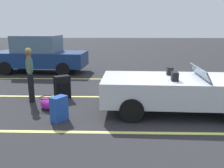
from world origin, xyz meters
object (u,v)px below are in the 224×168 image
convertible_car (187,91)px  duffel_bag (46,103)px  parked_sedan_near (40,55)px  suitcase_medium_bright (59,109)px  traveler_person (30,72)px  suitcase_large_black (62,87)px

convertible_car → duffel_bag: convertible_car is taller
parked_sedan_near → suitcase_medium_bright: bearing=-64.3°
traveler_person → parked_sedan_near: (-1.25, 4.74, -0.04)m
traveler_person → duffel_bag: bearing=-60.0°
traveler_person → parked_sedan_near: size_ratio=0.36×
traveler_person → parked_sedan_near: parked_sedan_near is taller
parked_sedan_near → duffel_bag: bearing=-66.5°
duffel_bag → traveler_person: (-0.65, 0.67, 0.77)m
suitcase_large_black → suitcase_medium_bright: 1.89m
duffel_bag → traveler_person: 1.21m
suitcase_large_black → duffel_bag: (-0.23, -1.01, -0.21)m
suitcase_medium_bright → traveler_person: traveler_person is taller
duffel_bag → convertible_car: bearing=-1.7°
duffel_bag → parked_sedan_near: (-1.90, 5.41, 0.73)m
convertible_car → parked_sedan_near: size_ratio=0.91×
parked_sedan_near → suitcase_large_black: bearing=-60.1°
convertible_car → traveler_person: 4.59m
suitcase_medium_bright → suitcase_large_black: bearing=-47.1°
suitcase_large_black → parked_sedan_near: (-2.13, 4.40, 0.52)m
convertible_car → suitcase_medium_bright: 3.38m
convertible_car → suitcase_medium_bright: (-3.29, -0.74, -0.28)m
suitcase_medium_bright → parked_sedan_near: bearing=-36.1°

